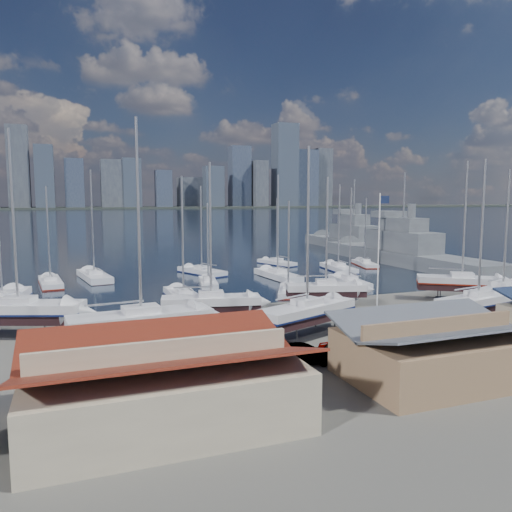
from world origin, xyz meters
name	(u,v)px	position (x,y,z in m)	size (l,w,h in m)	color
ground	(322,322)	(0.00, -10.00, 0.00)	(1400.00, 1400.00, 0.00)	#605E59
water	(104,216)	(0.00, 300.00, -0.15)	(1400.00, 600.00, 0.40)	#1A253D
far_shore	(89,208)	(0.00, 560.00, 1.10)	(1400.00, 80.00, 2.20)	#2D332D
skyline	(81,174)	(-7.83, 553.76, 39.09)	(639.14, 43.80, 107.69)	#475166
shed_red	(164,379)	(-18.00, -26.00, 2.32)	(14.70, 9.45, 4.51)	#BFB293
shed_grey	(438,346)	(0.00, -26.00, 2.15)	(12.60, 8.40, 4.17)	#8C6B4C
sailboat_cradle_0	(18,311)	(-26.78, -5.01, 2.15)	(11.36, 6.71, 17.61)	#2D2D33
sailboat_cradle_1	(141,322)	(-17.40, -12.65, 2.17)	(11.42, 4.16, 17.91)	#2D2D33
sailboat_cradle_2	(211,303)	(-10.16, -6.90, 2.03)	(9.55, 4.52, 15.11)	#2D2D33
sailboat_cradle_3	(307,312)	(-3.53, -13.76, 2.08)	(10.31, 6.33, 16.13)	#2D2D33
sailboat_cradle_4	(326,289)	(3.55, -4.11, 1.98)	(8.88, 4.82, 14.11)	#2D2D33
sailboat_cradle_5	(478,303)	(13.45, -15.70, 2.04)	(9.85, 4.52, 15.42)	#2D2D33
sailboat_cradle_6	(462,283)	(20.15, -6.40, 2.07)	(9.81, 7.85, 16.07)	#2D2D33
sailboat_cradle_7	(503,292)	(20.12, -12.30, 2.01)	(9.32, 5.44, 14.79)	#2D2D33
sailboat_moored_0	(3,302)	(-29.68, 9.34, 0.31)	(5.39, 12.39, 17.93)	black
sailboat_moored_1	(51,283)	(-25.09, 21.07, 0.31)	(3.60, 9.66, 14.11)	black
sailboat_moored_2	(94,278)	(-19.26, 23.93, 0.32)	(4.76, 11.37, 16.65)	black
sailboat_moored_3	(184,298)	(-10.24, 4.87, 0.31)	(3.06, 10.12, 15.03)	black
sailboat_moored_4	(208,283)	(-4.87, 13.82, 0.33)	(3.61, 8.04, 11.74)	black
sailboat_moored_5	(202,272)	(-3.23, 23.72, 0.31)	(6.23, 9.92, 14.40)	black
sailboat_moored_6	(288,292)	(2.81, 4.18, 0.31)	(5.54, 8.27, 12.09)	black
sailboat_moored_7	(278,276)	(6.29, 15.75, 0.32)	(3.73, 10.77, 15.97)	black
sailboat_moored_8	(277,263)	(12.11, 29.86, 0.31)	(4.92, 8.67, 12.50)	black
sailboat_moored_9	(349,283)	(13.40, 7.26, 0.32)	(3.66, 9.42, 13.86)	black
sailboat_moored_10	(338,269)	(18.68, 19.49, 0.31)	(3.87, 10.12, 14.75)	black
sailboat_moored_11	(365,264)	(26.06, 23.08, 0.31)	(4.32, 8.66, 12.47)	black
naval_ship_east	(402,255)	(33.94, 23.20, 1.66)	(7.45, 43.95, 17.95)	slate
naval_ship_west	(353,243)	(39.08, 48.27, 1.67)	(8.53, 41.10, 17.67)	slate
car_a	(342,355)	(-4.71, -21.70, 0.80)	(1.88, 4.67, 1.59)	gray
car_b	(305,355)	(-7.02, -20.46, 0.72)	(1.52, 4.37, 1.44)	gray
car_c	(469,339)	(6.78, -21.60, 0.76)	(2.52, 5.46, 1.52)	gray
car_d	(504,323)	(13.76, -18.54, 0.76)	(2.12, 5.22, 1.51)	gray
flagpole	(379,248)	(5.22, -11.46, 7.12)	(1.09, 0.12, 12.32)	white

